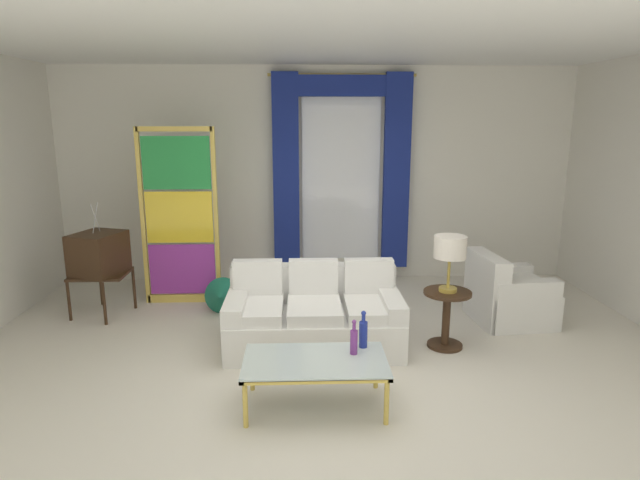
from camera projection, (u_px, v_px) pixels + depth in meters
The scene contains 14 objects.
ground_plane at pixel (327, 372), 4.91m from camera, with size 16.00×16.00×0.00m, color silver.
wall_rear at pixel (317, 175), 7.56m from camera, with size 8.00×0.12×3.00m, color white.
ceiling_slab at pixel (324, 39), 5.01m from camera, with size 8.00×7.60×0.04m, color white.
curtained_window at pixel (342, 159), 7.35m from camera, with size 2.00×0.17×2.70m.
couch_white_long at pixel (314, 316), 5.46m from camera, with size 1.76×0.92×0.86m.
coffee_table at pixel (315, 364), 4.25m from camera, with size 1.15×0.65×0.41m.
bottle_blue_decanter at pixel (354, 340), 4.32m from camera, with size 0.06×0.06×0.30m.
bottle_crystal_tall at pixel (363, 333), 4.45m from camera, with size 0.07×0.07×0.32m.
vintage_tv at pixel (99, 255), 6.21m from camera, with size 0.67×0.72×1.35m.
armchair_white at pixel (506, 297), 6.09m from camera, with size 0.88×0.88×0.80m.
stained_glass_divider at pixel (180, 221), 6.56m from camera, with size 0.95×0.05×2.20m.
peacock_figurine at pixel (221, 297), 6.31m from camera, with size 0.44×0.60×0.50m.
round_side_table at pixel (446, 314), 5.39m from camera, with size 0.48×0.48×0.59m.
table_lamp_brass at pixel (450, 250), 5.24m from camera, with size 0.32×0.32×0.57m.
Camera 1 is at (-0.23, -4.51, 2.29)m, focal length 29.82 mm.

